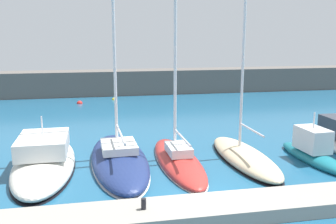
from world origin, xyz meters
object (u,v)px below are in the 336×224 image
object	(u,v)px
sailboat_navy_third	(119,157)
dock_bollard	(144,204)
sailboat_red_fourth	(178,158)
mooring_buoy_red	(80,104)
motorboat_teal_sixth	(313,151)
mooring_buoy_yellow	(114,100)
motorboat_ivory_second	(44,161)
sailboat_sand_fifth	(244,155)

from	to	relation	value
sailboat_navy_third	dock_bollard	world-z (taller)	sailboat_navy_third
sailboat_red_fourth	mooring_buoy_red	xyz separation A→B (m)	(-6.22, 20.64, -0.32)
motorboat_teal_sixth	mooring_buoy_yellow	world-z (taller)	motorboat_teal_sixth
motorboat_ivory_second	motorboat_teal_sixth	world-z (taller)	motorboat_ivory_second
mooring_buoy_yellow	dock_bollard	xyz separation A→B (m)	(-0.37, -28.84, 0.82)
motorboat_teal_sixth	mooring_buoy_yellow	bearing A→B (deg)	20.92
sailboat_navy_third	sailboat_red_fourth	world-z (taller)	sailboat_navy_third
sailboat_red_fourth	mooring_buoy_yellow	bearing A→B (deg)	5.46
sailboat_sand_fifth	motorboat_teal_sixth	size ratio (longest dim) A/B	2.82
sailboat_navy_third	sailboat_red_fourth	size ratio (longest dim) A/B	1.44
sailboat_sand_fifth	mooring_buoy_red	size ratio (longest dim) A/B	27.74
motorboat_ivory_second	mooring_buoy_yellow	bearing A→B (deg)	-13.33
sailboat_red_fourth	motorboat_teal_sixth	world-z (taller)	sailboat_red_fourth
sailboat_sand_fifth	mooring_buoy_red	distance (m)	23.26
sailboat_navy_third	motorboat_teal_sixth	xyz separation A→B (m)	(11.18, -1.57, 0.20)
sailboat_red_fourth	sailboat_sand_fifth	size ratio (longest dim) A/B	0.87
mooring_buoy_red	sailboat_red_fourth	bearing A→B (deg)	-73.23
sailboat_navy_third	motorboat_teal_sixth	distance (m)	11.29
mooring_buoy_red	dock_bollard	size ratio (longest dim) A/B	1.41
mooring_buoy_yellow	mooring_buoy_red	distance (m)	4.13
motorboat_teal_sixth	motorboat_ivory_second	bearing A→B (deg)	81.18
sailboat_navy_third	motorboat_ivory_second	bearing A→B (deg)	87.94
motorboat_teal_sixth	mooring_buoy_red	bearing A→B (deg)	30.14
dock_bollard	sailboat_navy_third	bearing A→B (deg)	93.96
motorboat_teal_sixth	dock_bollard	world-z (taller)	motorboat_teal_sixth
mooring_buoy_yellow	sailboat_red_fourth	bearing A→B (deg)	-83.71
mooring_buoy_yellow	motorboat_teal_sixth	bearing A→B (deg)	-66.14
sailboat_navy_third	dock_bollard	distance (m)	7.13
mooring_buoy_red	motorboat_ivory_second	bearing A→B (deg)	-93.37
motorboat_ivory_second	motorboat_teal_sixth	bearing A→B (deg)	-96.41
sailboat_red_fourth	mooring_buoy_red	size ratio (longest dim) A/B	24.08
sailboat_navy_third	sailboat_sand_fifth	world-z (taller)	sailboat_navy_third
sailboat_navy_third	mooring_buoy_red	world-z (taller)	sailboat_navy_third
mooring_buoy_yellow	motorboat_ivory_second	bearing A→B (deg)	-102.79
sailboat_sand_fifth	motorboat_ivory_second	bearing A→B (deg)	83.89
motorboat_ivory_second	mooring_buoy_red	size ratio (longest dim) A/B	15.56
motorboat_teal_sixth	mooring_buoy_red	xyz separation A→B (m)	(-14.07, 21.60, -0.59)
motorboat_teal_sixth	mooring_buoy_yellow	xyz separation A→B (m)	(-10.31, 23.31, -0.59)
mooring_buoy_yellow	mooring_buoy_red	bearing A→B (deg)	-155.54
motorboat_teal_sixth	dock_bollard	xyz separation A→B (m)	(-10.68, -5.53, 0.22)
motorboat_teal_sixth	mooring_buoy_yellow	distance (m)	25.50
sailboat_sand_fifth	mooring_buoy_yellow	size ratio (longest dim) A/B	34.09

